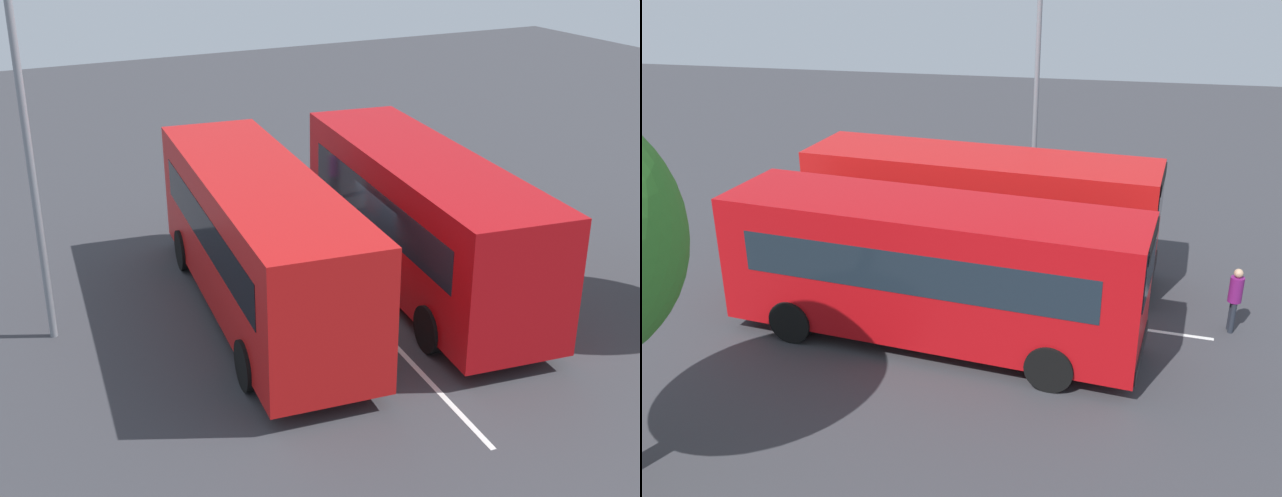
# 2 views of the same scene
# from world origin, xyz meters

# --- Properties ---
(ground_plane) EXTENTS (65.22, 65.22, 0.00)m
(ground_plane) POSITION_xyz_m (0.00, 0.00, 0.00)
(ground_plane) COLOR #38383D
(bus_far_left) EXTENTS (9.81, 3.69, 3.34)m
(bus_far_left) POSITION_xyz_m (-0.06, -1.86, 1.84)
(bus_far_left) COLOR #B70C11
(bus_far_left) RESTS_ON ground
(bus_center_left) EXTENTS (9.79, 3.52, 3.34)m
(bus_center_left) POSITION_xyz_m (0.31, 2.19, 1.84)
(bus_center_left) COLOR red
(bus_center_left) RESTS_ON ground
(pedestrian) EXTENTS (0.34, 0.34, 1.63)m
(pedestrian) POSITION_xyz_m (6.82, -0.08, 0.96)
(pedestrian) COLOR #232833
(pedestrian) RESTS_ON ground
(street_lamp) EXTENTS (0.64, 2.58, 8.01)m
(street_lamp) POSITION_xyz_m (1.21, 6.49, 4.61)
(street_lamp) COLOR gray
(street_lamp) RESTS_ON ground
(lane_stripe_outer_left) EXTENTS (12.84, 1.30, 0.01)m
(lane_stripe_outer_left) POSITION_xyz_m (0.00, 0.00, 0.00)
(lane_stripe_outer_left) COLOR silver
(lane_stripe_outer_left) RESTS_ON ground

